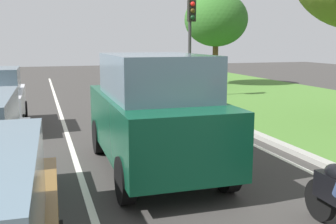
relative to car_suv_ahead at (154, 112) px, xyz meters
The scene contains 8 objects.
ground_plane 5.46m from the car_suv_ahead, 97.90° to the left, with size 60.00×60.00×0.00m, color #383533.
lane_line_center 5.59m from the car_suv_ahead, 105.18° to the left, with size 0.12×32.00×0.01m, color silver.
lane_line_right_edge 6.12m from the car_suv_ahead, 61.50° to the left, with size 0.12×32.00×0.01m, color silver.
grass_verge_right 9.46m from the car_suv_ahead, 34.21° to the left, with size 9.00×48.00×0.06m, color #47752D.
curb_right 6.36m from the car_suv_ahead, 57.48° to the left, with size 0.24×48.00×0.12m, color #9E9B93.
car_suv_ahead is the anchor object (origin of this frame).
traffic_light_near_right 10.48m from the car_suv_ahead, 65.27° to the left, with size 0.32×0.50×4.58m.
tree_roadside_far 16.02m from the car_suv_ahead, 61.50° to the left, with size 3.55×3.55×5.23m.
Camera 1 is at (-1.35, 1.28, 2.52)m, focal length 43.30 mm.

